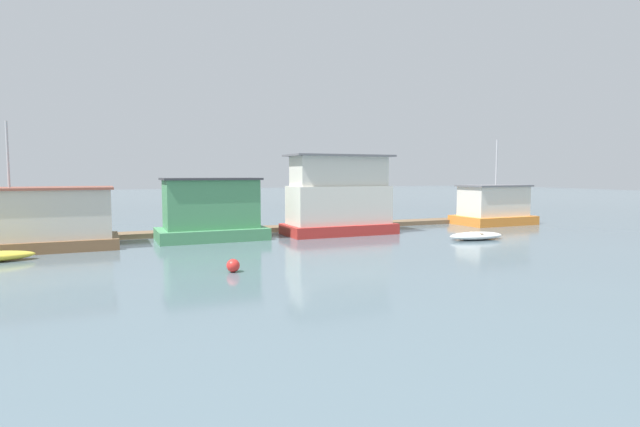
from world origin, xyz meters
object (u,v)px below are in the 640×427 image
houseboat_green (211,211)px  houseboat_orange (493,206)px  houseboat_brown (40,220)px  houseboat_red (339,198)px  dinghy_white (476,236)px  buoy_red (233,266)px

houseboat_green → houseboat_orange: bearing=0.8°
houseboat_brown → houseboat_red: (16.74, -0.17, 0.77)m
dinghy_white → buoy_red: bearing=-166.0°
houseboat_brown → houseboat_orange: 30.19m
houseboat_green → buoy_red: 10.19m
houseboat_green → houseboat_orange: (21.45, 0.32, -0.28)m
dinghy_white → houseboat_red: bearing=137.2°
dinghy_white → buoy_red: 15.81m
buoy_red → houseboat_green: bearing=83.2°
houseboat_orange → buoy_red: houseboat_orange is taller
houseboat_brown → houseboat_red: 16.76m
houseboat_red → buoy_red: bearing=-134.1°
houseboat_brown → buoy_red: houseboat_brown is taller
houseboat_brown → houseboat_orange: bearing=1.3°
houseboat_orange → dinghy_white: bearing=-138.2°
houseboat_brown → houseboat_red: houseboat_brown is taller
houseboat_orange → buoy_red: 24.91m
houseboat_brown → houseboat_orange: size_ratio=1.14×
houseboat_red → dinghy_white: bearing=-42.8°
houseboat_red → houseboat_orange: bearing=3.6°
houseboat_red → houseboat_orange: size_ratio=1.09×
houseboat_orange → dinghy_white: size_ratio=1.81×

